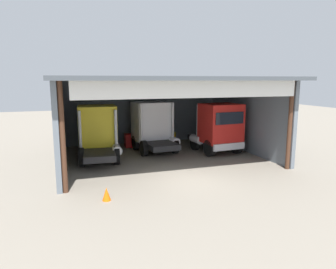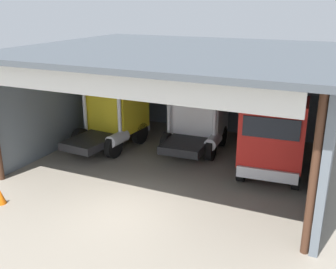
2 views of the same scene
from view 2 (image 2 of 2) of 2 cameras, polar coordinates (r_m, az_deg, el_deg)
ground_plane at (r=13.96m, az=-6.28°, el=-11.03°), size 80.00×80.00×0.00m
workshop_shed at (r=17.71m, az=3.11°, el=7.81°), size 12.98×11.30×5.11m
truck_yellow_center_left_bay at (r=19.69m, az=-7.75°, el=3.41°), size 2.58×4.83×3.37m
truck_white_center_bay at (r=19.16m, az=4.39°, el=3.18°), size 2.80×4.40×3.42m
truck_red_left_bay at (r=16.22m, az=14.96°, el=-0.39°), size 2.79×4.41×3.38m
oil_drum at (r=20.58m, az=11.30°, el=0.10°), size 0.58×0.58×0.93m
tool_cart at (r=21.38m, az=2.56°, el=1.25°), size 0.90×0.60×1.00m
traffic_cone at (r=15.44m, az=-23.15°, el=-8.29°), size 0.36×0.36×0.56m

